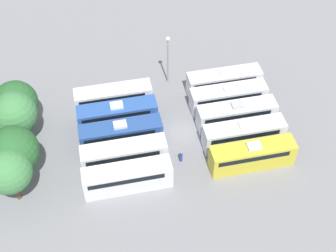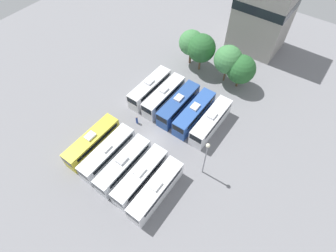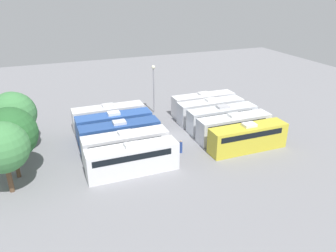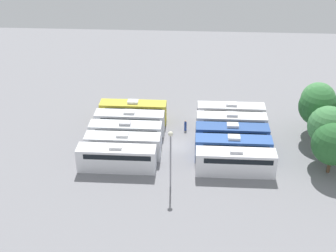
{
  "view_description": "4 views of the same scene",
  "coord_description": "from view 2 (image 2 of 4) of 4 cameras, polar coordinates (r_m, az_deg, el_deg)",
  "views": [
    {
      "loc": [
        -38.49,
        9.73,
        44.5
      ],
      "look_at": [
        -1.39,
        1.8,
        3.25
      ],
      "focal_mm": 50.0,
      "sensor_mm": 36.0,
      "label": 1
    },
    {
      "loc": [
        16.59,
        -18.8,
        36.52
      ],
      "look_at": [
        1.88,
        1.49,
        3.24
      ],
      "focal_mm": 28.0,
      "sensor_mm": 36.0,
      "label": 2
    },
    {
      "loc": [
        -37.23,
        15.37,
        19.21
      ],
      "look_at": [
        0.48,
        0.67,
        1.6
      ],
      "focal_mm": 35.0,
      "sensor_mm": 36.0,
      "label": 3
    },
    {
      "loc": [
        56.58,
        1.95,
        34.17
      ],
      "look_at": [
        -1.29,
        -1.57,
        2.32
      ],
      "focal_mm": 50.0,
      "sensor_mm": 36.0,
      "label": 4
    }
  ],
  "objects": [
    {
      "name": "bus_5",
      "position": [
        49.5,
        -3.93,
        8.28
      ],
      "size": [
        2.51,
        10.11,
        3.58
      ],
      "color": "silver",
      "rests_on": "ground_plane"
    },
    {
      "name": "tree_0",
      "position": [
        54.77,
        5.1,
        17.61
      ],
      "size": [
        5.01,
        5.01,
        7.48
      ],
      "color": "brown",
      "rests_on": "ground_plane"
    },
    {
      "name": "bus_4",
      "position": [
        37.86,
        -2.56,
        -13.71
      ],
      "size": [
        2.51,
        10.11,
        3.58
      ],
      "color": "silver",
      "rests_on": "ground_plane"
    },
    {
      "name": "bus_9",
      "position": [
        44.72,
        9.35,
        1.05
      ],
      "size": [
        2.51,
        10.11,
        3.58
      ],
      "color": "white",
      "rests_on": "ground_plane"
    },
    {
      "name": "bus_1",
      "position": [
        41.64,
        -12.96,
        -5.72
      ],
      "size": [
        2.51,
        10.11,
        3.58
      ],
      "color": "silver",
      "rests_on": "ground_plane"
    },
    {
      "name": "tree_3",
      "position": [
        51.28,
        15.62,
        11.79
      ],
      "size": [
        5.41,
        5.41,
        6.92
      ],
      "color": "brown",
      "rests_on": "ground_plane"
    },
    {
      "name": "bus_7",
      "position": [
        46.64,
        2.31,
        4.8
      ],
      "size": [
        2.51,
        10.11,
        3.58
      ],
      "color": "#284C93",
      "rests_on": "ground_plane"
    },
    {
      "name": "depot_building",
      "position": [
        60.72,
        20.53,
        23.27
      ],
      "size": [
        10.55,
        9.38,
        18.28
      ],
      "color": "gray",
      "rests_on": "ground_plane"
    },
    {
      "name": "tree_2",
      "position": [
        51.33,
        12.94,
        13.91
      ],
      "size": [
        5.31,
        5.31,
        7.82
      ],
      "color": "brown",
      "rests_on": "ground_plane"
    },
    {
      "name": "bus_0",
      "position": [
        43.39,
        -16.08,
        -3.3
      ],
      "size": [
        2.51,
        10.11,
        3.58
      ],
      "color": "gold",
      "rests_on": "ground_plane"
    },
    {
      "name": "bus_8",
      "position": [
        45.53,
        5.77,
        2.91
      ],
      "size": [
        2.51,
        10.11,
        3.58
      ],
      "color": "#2D56A8",
      "rests_on": "ground_plane"
    },
    {
      "name": "worker_person",
      "position": [
        45.86,
        -6.8,
        1.27
      ],
      "size": [
        0.36,
        0.36,
        1.66
      ],
      "color": "navy",
      "rests_on": "ground_plane"
    },
    {
      "name": "tree_1",
      "position": [
        53.21,
        7.29,
        16.43
      ],
      "size": [
        5.51,
        5.51,
        7.91
      ],
      "color": "brown",
      "rests_on": "ground_plane"
    },
    {
      "name": "bus_6",
      "position": [
        47.97,
        -0.88,
        6.6
      ],
      "size": [
        2.51,
        10.11,
        3.58
      ],
      "color": "silver",
      "rests_on": "ground_plane"
    },
    {
      "name": "ground_plane",
      "position": [
        44.3,
        -3.11,
        -2.63
      ],
      "size": [
        106.61,
        106.61,
        0.0
      ],
      "primitive_type": "plane",
      "color": "gray"
    },
    {
      "name": "bus_3",
      "position": [
        38.91,
        -5.94,
        -10.79
      ],
      "size": [
        2.51,
        10.11,
        3.58
      ],
      "color": "silver",
      "rests_on": "ground_plane"
    },
    {
      "name": "light_pole",
      "position": [
        36.79,
        8.3,
        -6.08
      ],
      "size": [
        0.6,
        0.6,
        7.76
      ],
      "color": "gray",
      "rests_on": "ground_plane"
    },
    {
      "name": "bus_2",
      "position": [
        40.11,
        -9.63,
        -8.34
      ],
      "size": [
        2.51,
        10.11,
        3.58
      ],
      "color": "silver",
      "rests_on": "ground_plane"
    }
  ]
}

